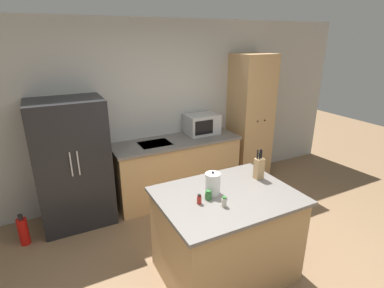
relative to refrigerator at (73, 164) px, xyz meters
The scene contains 12 objects.
wall_back 1.27m from the refrigerator, 17.37° to the left, with size 7.20×0.06×2.60m.
refrigerator is the anchor object (origin of this frame).
back_counter 1.49m from the refrigerator, ahead, with size 1.89×0.66×0.92m.
pantry_cabinet 2.83m from the refrigerator, ahead, with size 0.60×0.57×2.11m.
kitchen_island 2.11m from the refrigerator, 54.21° to the right, with size 1.32×1.01×0.92m.
microwave 1.96m from the refrigerator, ahead, with size 0.50×0.37×0.30m.
knife_block 2.31m from the refrigerator, 42.21° to the right, with size 0.09×0.08×0.33m.
spice_bottle_tall_dark 2.15m from the refrigerator, 60.01° to the right, with size 0.05×0.05×0.10m.
spice_bottle_short_red 1.97m from the refrigerator, 59.08° to the right, with size 0.06×0.06×0.09m.
spice_bottle_amber_oil 1.94m from the refrigerator, 62.35° to the right, with size 0.04×0.04×0.09m.
kettle 1.96m from the refrigerator, 55.66° to the right, with size 0.14×0.14×0.24m.
fire_extinguisher 0.95m from the refrigerator, 161.74° to the right, with size 0.11×0.11×0.40m.
Camera 1 is at (-1.37, -1.82, 2.35)m, focal length 28.00 mm.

